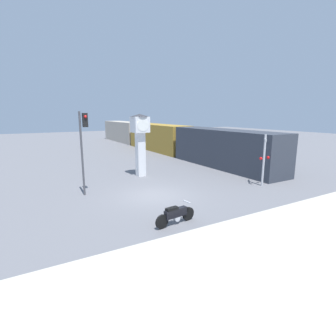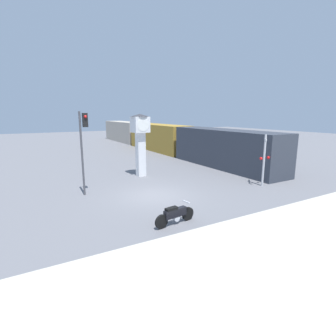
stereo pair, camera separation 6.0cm
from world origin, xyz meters
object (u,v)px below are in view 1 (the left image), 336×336
Objects in this scene: motorcycle at (175,215)px; traffic_light at (83,139)px; clock_tower at (140,135)px; freight_train at (158,137)px; railroad_crossing_signal at (264,158)px.

motorcycle is 7.40m from traffic_light.
traffic_light is at bearing -149.51° from clock_tower.
traffic_light is (-4.84, -2.85, 0.18)m from clock_tower.
traffic_light is at bearing -130.26° from freight_train.
clock_tower is at bearing 67.30° from motorcycle.
traffic_light reaches higher than motorcycle.
motorcycle is 0.43× the size of traffic_light.
railroad_crossing_signal is (-2.11, -19.17, 0.21)m from freight_train.
freight_train is 7.73× the size of traffic_light.
freight_train reaches higher than motorcycle.
clock_tower is at bearing -123.07° from freight_train.
traffic_light reaches higher than clock_tower.
motorcycle is 0.44× the size of clock_tower.
railroad_crossing_signal is at bearing -48.57° from clock_tower.
motorcycle is at bearing -69.43° from traffic_light.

